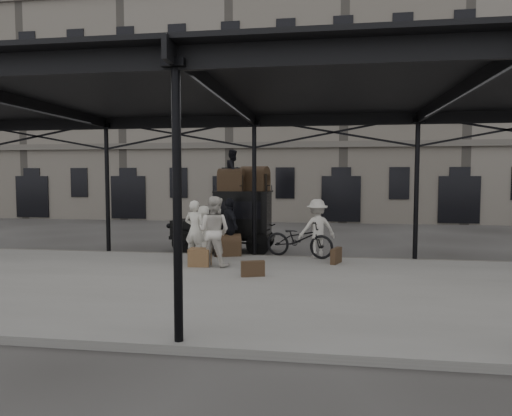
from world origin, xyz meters
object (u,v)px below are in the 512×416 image
at_px(porter_left, 195,230).
at_px(steamer_trunk_roof_near, 231,182).
at_px(bicycle, 299,239).
at_px(steamer_trunk_platform, 228,246).
at_px(porter_official, 230,227).
at_px(taxi, 235,218).

distance_m(porter_left, steamer_trunk_roof_near, 2.63).
bearing_deg(bicycle, steamer_trunk_platform, 107.91).
height_order(porter_official, steamer_trunk_platform, porter_official).
relative_size(porter_left, porter_official, 0.98).
bearing_deg(steamer_trunk_roof_near, porter_official, -77.20).
relative_size(bicycle, steamer_trunk_roof_near, 2.49).
relative_size(taxi, steamer_trunk_platform, 4.57).
bearing_deg(porter_official, steamer_trunk_roof_near, -26.14).
height_order(bicycle, steamer_trunk_platform, bicycle).
xyz_separation_m(taxi, porter_official, (0.13, -1.51, -0.13)).
bearing_deg(steamer_trunk_platform, porter_left, -156.94).
xyz_separation_m(taxi, porter_left, (-0.80, -2.33, -0.15)).
bearing_deg(taxi, porter_left, -108.93).
xyz_separation_m(porter_left, porter_official, (0.92, 0.81, 0.01)).
bearing_deg(taxi, steamer_trunk_platform, -87.32).
bearing_deg(bicycle, steamer_trunk_roof_near, 79.27).
height_order(taxi, porter_official, taxi).
relative_size(porter_left, bicycle, 0.82).
xyz_separation_m(porter_official, bicycle, (2.22, 0.00, -0.34)).
xyz_separation_m(porter_left, steamer_trunk_platform, (0.87, 0.77, -0.61)).
xyz_separation_m(taxi, steamer_trunk_platform, (0.07, -1.56, -0.76)).
height_order(porter_left, steamer_trunk_platform, porter_left).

